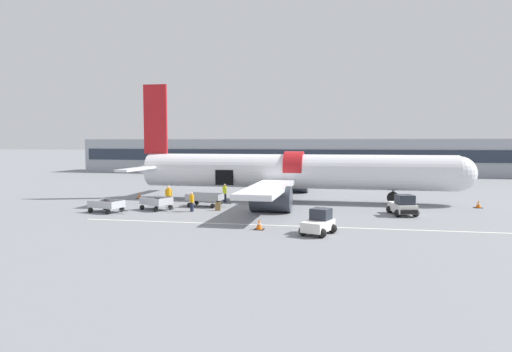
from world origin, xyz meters
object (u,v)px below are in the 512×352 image
baggage_cart_loading (205,200)px  baggage_cart_empty (107,206)px  baggage_cart_queued (157,204)px  ground_crew_loader_b (225,193)px  airplane (289,173)px  baggage_tug_mid (319,224)px  ground_crew_loader_a (192,201)px  baggage_tug_lead (403,206)px  suitcase_on_tarmac_upright (218,206)px  ground_crew_driver (169,195)px

baggage_cart_loading → baggage_cart_empty: (-6.49, -4.62, -0.07)m
baggage_cart_queued → ground_crew_loader_b: (4.13, 5.55, 0.41)m
airplane → baggage_cart_loading: airplane is taller
baggage_tug_mid → ground_crew_loader_b: size_ratio=1.60×
airplane → ground_crew_loader_a: (-6.63, -7.99, -1.84)m
airplane → baggage_tug_lead: size_ratio=10.17×
baggage_cart_loading → suitcase_on_tarmac_upright: size_ratio=5.08×
ground_crew_driver → suitcase_on_tarmac_upright: bearing=-20.1°
airplane → baggage_cart_empty: size_ratio=8.98×
baggage_tug_mid → baggage_cart_empty: size_ratio=0.77×
ground_crew_loader_a → suitcase_on_tarmac_upright: 2.15m
airplane → ground_crew_loader_b: 6.23m
baggage_cart_empty → ground_crew_driver: size_ratio=2.04×
baggage_cart_queued → ground_crew_driver: size_ratio=1.93×
baggage_cart_loading → ground_crew_driver: size_ratio=2.26×
baggage_cart_queued → ground_crew_loader_a: ground_crew_loader_a is taller
airplane → baggage_cart_empty: 16.34m
baggage_tug_lead → baggage_tug_mid: 10.17m
airplane → ground_crew_loader_a: 10.55m
airplane → baggage_cart_queued: size_ratio=9.48×
baggage_tug_lead → suitcase_on_tarmac_upright: baggage_tug_lead is taller
ground_crew_loader_a → ground_crew_loader_b: size_ratio=0.91×
baggage_cart_queued → airplane: bearing=38.4°
ground_crew_driver → suitcase_on_tarmac_upright: size_ratio=2.24×
baggage_cart_empty → baggage_tug_lead: bearing=8.3°
baggage_tug_lead → baggage_cart_loading: 16.06m
baggage_tug_mid → ground_crew_loader_a: ground_crew_loader_a is taller
baggage_tug_mid → suitcase_on_tarmac_upright: baggage_tug_mid is taller
baggage_cart_loading → baggage_cart_queued: (-3.22, -2.62, -0.07)m
baggage_cart_empty → ground_crew_driver: 5.55m
ground_crew_loader_b → ground_crew_driver: (-4.16, -3.05, 0.02)m
baggage_cart_empty → ground_crew_driver: bearing=54.2°
airplane → baggage_cart_loading: size_ratio=8.09×
airplane → suitcase_on_tarmac_upright: airplane is taller
baggage_tug_lead → baggage_cart_queued: (-19.23, -1.29, -0.19)m
ground_crew_loader_a → baggage_tug_mid: bearing=-33.2°
baggage_tug_mid → suitcase_on_tarmac_upright: bearing=137.7°
suitcase_on_tarmac_upright → baggage_tug_lead: bearing=2.4°
baggage_cart_loading → ground_crew_loader_b: size_ratio=2.32×
baggage_cart_queued → baggage_cart_empty: size_ratio=0.95×
airplane → baggage_cart_queued: bearing=-141.6°
baggage_cart_queued → ground_crew_driver: bearing=90.7°
baggage_cart_empty → ground_crew_loader_b: (7.40, 7.54, 0.41)m
airplane → baggage_tug_lead: airplane is taller
suitcase_on_tarmac_upright → baggage_cart_queued: bearing=-172.1°
baggage_tug_mid → baggage_cart_queued: 15.27m
baggage_tug_lead → baggage_cart_empty: (-22.50, -3.28, -0.19)m
baggage_tug_lead → ground_crew_driver: 19.30m
baggage_cart_loading → suitcase_on_tarmac_upright: 2.59m
baggage_tug_lead → baggage_tug_mid: baggage_tug_lead is taller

